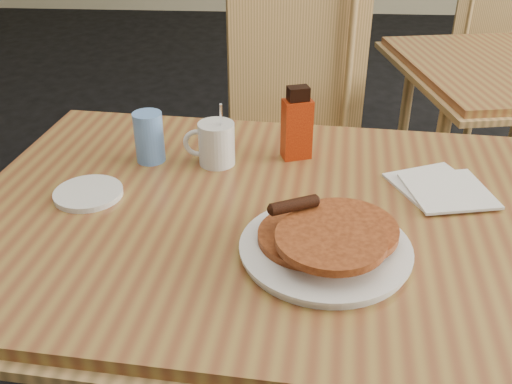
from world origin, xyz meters
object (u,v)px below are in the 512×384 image
pancake_plate (326,242)px  coffee_mug (215,143)px  chair_neighbor_far (503,50)px  main_table (284,226)px  blue_tumbler (149,137)px  syrup_bottle (297,126)px  chair_main_far (296,126)px

pancake_plate → coffee_mug: (-0.24, 0.34, 0.03)m
chair_neighbor_far → pancake_plate: chair_neighbor_far is taller
chair_neighbor_far → pancake_plate: size_ratio=3.09×
main_table → blue_tumbler: bearing=147.6°
chair_neighbor_far → syrup_bottle: size_ratio=5.47×
chair_neighbor_far → chair_main_far: bearing=-127.7°
pancake_plate → syrup_bottle: 0.39m
pancake_plate → chair_main_far: bearing=93.5°
main_table → coffee_mug: size_ratio=9.07×
main_table → coffee_mug: bearing=129.8°
chair_neighbor_far → main_table: bearing=-114.0°
pancake_plate → blue_tumbler: size_ratio=2.61×
chair_main_far → pancake_plate: (0.05, -0.87, 0.16)m
chair_neighbor_far → coffee_mug: chair_neighbor_far is taller
main_table → blue_tumbler: 0.39m
main_table → chair_main_far: bearing=88.0°
chair_main_far → blue_tumbler: (-0.34, -0.53, 0.20)m
main_table → coffee_mug: coffee_mug is taller
chair_neighbor_far → pancake_plate: (-0.92, -1.91, 0.20)m
chair_main_far → coffee_mug: (-0.19, -0.54, 0.19)m
syrup_bottle → blue_tumbler: size_ratio=1.47×
main_table → chair_neighbor_far: chair_neighbor_far is taller
pancake_plate → main_table: bearing=119.1°
blue_tumbler → coffee_mug: bearing=-1.7°
syrup_bottle → coffee_mug: bearing=175.0°
chair_neighbor_far → syrup_bottle: 1.84m
pancake_plate → blue_tumbler: blue_tumbler is taller
syrup_bottle → chair_neighbor_far: bearing=39.0°
pancake_plate → syrup_bottle: bearing=98.4°
blue_tumbler → syrup_bottle: bearing=6.6°
main_table → chair_neighbor_far: (1.00, 1.77, -0.14)m
chair_neighbor_far → coffee_mug: bearing=-121.1°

